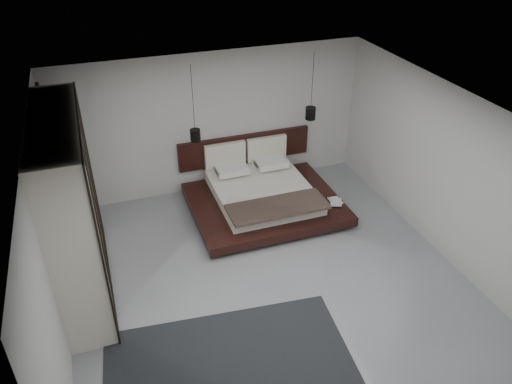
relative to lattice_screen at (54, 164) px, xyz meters
name	(u,v)px	position (x,y,z in m)	size (l,w,h in m)	color
floor	(266,276)	(2.95, -2.45, -1.30)	(6.00, 6.00, 0.00)	#94969C
ceiling	(269,112)	(2.95, -2.45, 1.50)	(6.00, 6.00, 0.00)	white
wall_back	(213,123)	(2.95, 0.55, 0.10)	(6.00, 6.00, 0.00)	beige
wall_front	(375,360)	(2.95, -5.45, 0.10)	(6.00, 6.00, 0.00)	beige
wall_left	(49,244)	(-0.05, -2.45, 0.10)	(6.00, 6.00, 0.00)	beige
wall_right	(440,169)	(5.95, -2.45, 0.10)	(6.00, 6.00, 0.00)	beige
lattice_screen	(54,164)	(0.00, 0.00, 0.00)	(0.05, 0.90, 2.60)	black
bed	(262,194)	(3.57, -0.54, -1.01)	(2.75, 2.38, 1.07)	black
book_lower	(330,202)	(4.70, -1.19, -1.03)	(0.21, 0.28, 0.03)	#99724C
book_upper	(330,202)	(4.68, -1.22, -1.01)	(0.21, 0.29, 0.02)	#99724C
pendant_left	(195,135)	(2.44, -0.11, 0.22)	(0.18, 0.18, 1.40)	black
pendant_right	(310,113)	(4.70, -0.11, 0.33)	(0.20, 0.20, 1.30)	black
wardrobe	(72,210)	(0.25, -1.70, 0.09)	(0.67, 2.83, 2.78)	white
rug	(233,378)	(1.87, -4.15, -1.29)	(3.20, 2.28, 0.01)	black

